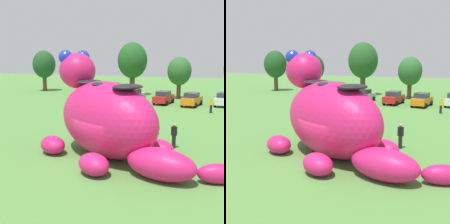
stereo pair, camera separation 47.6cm
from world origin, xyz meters
TOP-DOWN VIEW (x-y plane):
  - ground_plane at (0.00, 0.00)m, footprint 160.00×160.00m
  - giant_inflatable_creature at (0.42, 1.92)m, footprint 12.64×8.94m
  - car_yellow at (-8.90, 24.09)m, footprint 2.38×4.30m
  - car_silver at (-4.75, 25.01)m, footprint 2.61×4.38m
  - car_red at (-0.41, 24.26)m, footprint 2.35×4.29m
  - car_orange at (3.26, 23.70)m, footprint 2.44×4.33m
  - tree_far_left at (-23.96, 32.44)m, footprint 4.10×4.10m
  - tree_left at (-16.04, 32.19)m, footprint 3.66×3.66m
  - tree_mid_left at (-7.10, 32.00)m, footprint 4.75×4.75m
  - tree_centre_left at (0.65, 30.20)m, footprint 3.47×3.47m
  - spectator_near_inflatable at (-6.08, 19.01)m, footprint 0.38×0.26m
  - spectator_mid_field at (4.11, 4.93)m, footprint 0.38×0.26m
  - spectator_by_cars at (5.78, 19.56)m, footprint 0.38×0.26m

SIDE VIEW (x-z plane):
  - ground_plane at x=0.00m, z-range 0.00..0.00m
  - spectator_near_inflatable at x=-6.08m, z-range 0.00..1.71m
  - spectator_mid_field at x=4.11m, z-range 0.00..1.71m
  - spectator_by_cars at x=5.78m, z-range 0.00..1.71m
  - car_yellow at x=-8.90m, z-range 0.00..1.72m
  - car_silver at x=-4.75m, z-range 0.00..1.72m
  - car_red at x=-0.41m, z-range 0.00..1.72m
  - car_orange at x=3.26m, z-range 0.00..1.72m
  - giant_inflatable_creature at x=0.42m, z-range -0.88..5.69m
  - tree_centre_left at x=0.65m, z-range 0.95..7.12m
  - tree_left at x=-16.04m, z-range 1.00..7.50m
  - tree_far_left at x=-23.96m, z-range 1.12..8.39m
  - tree_mid_left at x=-7.10m, z-range 1.30..9.73m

